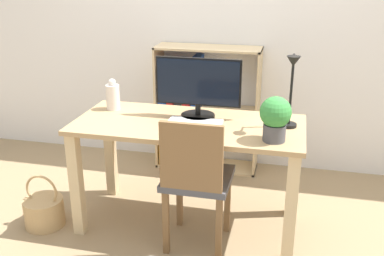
{
  "coord_description": "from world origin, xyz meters",
  "views": [
    {
      "loc": [
        0.63,
        -2.6,
        1.7
      ],
      "look_at": [
        0.0,
        0.1,
        0.66
      ],
      "focal_mm": 42.0,
      "sensor_mm": 36.0,
      "label": 1
    }
  ],
  "objects_px": {
    "monitor": "(198,86)",
    "chair": "(196,178)",
    "desk_lamp": "(292,85)",
    "bookshelf": "(189,113)",
    "keyboard": "(196,121)",
    "vase": "(113,96)",
    "basket": "(44,211)",
    "potted_plant": "(275,117)"
  },
  "relations": [
    {
      "from": "potted_plant",
      "to": "basket",
      "type": "height_order",
      "value": "potted_plant"
    },
    {
      "from": "potted_plant",
      "to": "bookshelf",
      "type": "bearing_deg",
      "value": 124.66
    },
    {
      "from": "keyboard",
      "to": "vase",
      "type": "height_order",
      "value": "vase"
    },
    {
      "from": "vase",
      "to": "chair",
      "type": "relative_size",
      "value": 0.25
    },
    {
      "from": "monitor",
      "to": "bookshelf",
      "type": "distance_m",
      "value": 0.96
    },
    {
      "from": "monitor",
      "to": "desk_lamp",
      "type": "xyz_separation_m",
      "value": [
        0.58,
        -0.11,
        0.07
      ]
    },
    {
      "from": "monitor",
      "to": "basket",
      "type": "distance_m",
      "value": 1.34
    },
    {
      "from": "keyboard",
      "to": "basket",
      "type": "relative_size",
      "value": 0.91
    },
    {
      "from": "potted_plant",
      "to": "bookshelf",
      "type": "distance_m",
      "value": 1.41
    },
    {
      "from": "keyboard",
      "to": "bookshelf",
      "type": "relative_size",
      "value": 0.32
    },
    {
      "from": "keyboard",
      "to": "desk_lamp",
      "type": "bearing_deg",
      "value": 0.74
    },
    {
      "from": "bookshelf",
      "to": "basket",
      "type": "xyz_separation_m",
      "value": [
        -0.72,
        -1.18,
        -0.37
      ]
    },
    {
      "from": "vase",
      "to": "chair",
      "type": "distance_m",
      "value": 0.86
    },
    {
      "from": "desk_lamp",
      "to": "bookshelf",
      "type": "xyz_separation_m",
      "value": [
        -0.84,
        0.91,
        -0.54
      ]
    },
    {
      "from": "potted_plant",
      "to": "bookshelf",
      "type": "xyz_separation_m",
      "value": [
        -0.77,
        1.11,
        -0.4
      ]
    },
    {
      "from": "bookshelf",
      "to": "vase",
      "type": "bearing_deg",
      "value": -113.89
    },
    {
      "from": "vase",
      "to": "bookshelf",
      "type": "bearing_deg",
      "value": 66.11
    },
    {
      "from": "vase",
      "to": "basket",
      "type": "bearing_deg",
      "value": -133.4
    },
    {
      "from": "monitor",
      "to": "potted_plant",
      "type": "relative_size",
      "value": 2.14
    },
    {
      "from": "potted_plant",
      "to": "bookshelf",
      "type": "height_order",
      "value": "bookshelf"
    },
    {
      "from": "monitor",
      "to": "vase",
      "type": "relative_size",
      "value": 2.58
    },
    {
      "from": "monitor",
      "to": "chair",
      "type": "distance_m",
      "value": 0.6
    },
    {
      "from": "desk_lamp",
      "to": "potted_plant",
      "type": "xyz_separation_m",
      "value": [
        -0.07,
        -0.2,
        -0.14
      ]
    },
    {
      "from": "bookshelf",
      "to": "monitor",
      "type": "bearing_deg",
      "value": -72.21
    },
    {
      "from": "monitor",
      "to": "chair",
      "type": "bearing_deg",
      "value": -79.1
    },
    {
      "from": "bookshelf",
      "to": "chair",
      "type": "bearing_deg",
      "value": -74.39
    },
    {
      "from": "keyboard",
      "to": "potted_plant",
      "type": "height_order",
      "value": "potted_plant"
    },
    {
      "from": "vase",
      "to": "desk_lamp",
      "type": "height_order",
      "value": "desk_lamp"
    },
    {
      "from": "basket",
      "to": "potted_plant",
      "type": "bearing_deg",
      "value": 2.58
    },
    {
      "from": "potted_plant",
      "to": "keyboard",
      "type": "bearing_deg",
      "value": 158.89
    },
    {
      "from": "monitor",
      "to": "basket",
      "type": "height_order",
      "value": "monitor"
    },
    {
      "from": "vase",
      "to": "desk_lamp",
      "type": "relative_size",
      "value": 0.47
    },
    {
      "from": "monitor",
      "to": "desk_lamp",
      "type": "distance_m",
      "value": 0.6
    },
    {
      "from": "vase",
      "to": "potted_plant",
      "type": "height_order",
      "value": "potted_plant"
    },
    {
      "from": "monitor",
      "to": "potted_plant",
      "type": "xyz_separation_m",
      "value": [
        0.51,
        -0.31,
        -0.07
      ]
    },
    {
      "from": "desk_lamp",
      "to": "bookshelf",
      "type": "distance_m",
      "value": 1.35
    },
    {
      "from": "vase",
      "to": "basket",
      "type": "xyz_separation_m",
      "value": [
        -0.38,
        -0.4,
        -0.72
      ]
    },
    {
      "from": "desk_lamp",
      "to": "bookshelf",
      "type": "bearing_deg",
      "value": 132.76
    },
    {
      "from": "keyboard",
      "to": "chair",
      "type": "relative_size",
      "value": 0.39
    },
    {
      "from": "monitor",
      "to": "desk_lamp",
      "type": "relative_size",
      "value": 1.21
    },
    {
      "from": "bookshelf",
      "to": "desk_lamp",
      "type": "bearing_deg",
      "value": -47.24
    },
    {
      "from": "keyboard",
      "to": "vase",
      "type": "xyz_separation_m",
      "value": [
        -0.61,
        0.14,
        0.09
      ]
    }
  ]
}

